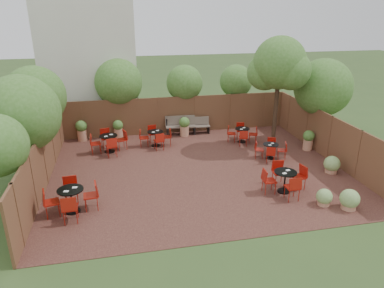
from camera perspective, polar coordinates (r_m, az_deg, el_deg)
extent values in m
plane|color=#354F23|center=(15.00, 0.92, -4.20)|extent=(80.00, 80.00, 0.00)
cube|color=#341715|center=(15.00, 0.92, -4.16)|extent=(12.00, 10.00, 0.02)
cube|color=#52341E|center=(19.26, -2.32, 4.69)|extent=(12.00, 0.08, 2.00)
cube|color=#52341E|center=(14.61, -22.71, -2.34)|extent=(0.08, 10.00, 2.00)
cube|color=#52341E|center=(16.89, 21.22, 0.91)|extent=(0.08, 10.00, 2.00)
cube|color=beige|center=(21.44, -16.15, 13.75)|extent=(5.00, 4.00, 8.00)
sphere|color=#3A6721|center=(17.03, -23.85, 7.01)|extent=(2.64, 2.64, 2.64)
sphere|color=#3A6721|center=(14.15, -25.72, 4.40)|extent=(2.79, 2.79, 2.79)
sphere|color=#3A6721|center=(19.30, -11.70, 9.63)|extent=(2.47, 2.47, 2.47)
sphere|color=#3A6721|center=(19.55, -1.22, 9.73)|extent=(1.96, 1.96, 1.96)
sphere|color=#3A6721|center=(20.49, 7.08, 9.99)|extent=(1.84, 1.84, 1.84)
sphere|color=#3A6721|center=(18.37, 20.27, 8.50)|extent=(2.76, 2.76, 2.76)
cylinder|color=black|center=(17.15, 13.32, 6.16)|extent=(0.24, 0.24, 4.29)
sphere|color=#3A6721|center=(16.79, 13.88, 12.54)|extent=(2.37, 2.37, 2.37)
sphere|color=#3A6721|center=(17.02, 11.61, 11.20)|extent=(1.66, 1.66, 1.66)
sphere|color=#3A6721|center=(16.65, 15.64, 11.27)|extent=(1.73, 1.73, 1.73)
cube|color=brown|center=(19.00, -1.80, 2.83)|extent=(1.63, 0.56, 0.05)
cube|color=brown|center=(19.12, -1.92, 3.85)|extent=(1.61, 0.19, 0.49)
cube|color=black|center=(18.98, -3.96, 1.98)|extent=(0.09, 0.49, 0.43)
cube|color=black|center=(19.21, 0.35, 2.27)|extent=(0.09, 0.49, 0.43)
cube|color=brown|center=(19.18, 0.76, 2.85)|extent=(1.43, 0.46, 0.05)
cube|color=brown|center=(19.28, 0.64, 3.74)|extent=(1.43, 0.13, 0.43)
cube|color=black|center=(19.13, -1.14, 2.10)|extent=(0.07, 0.43, 0.38)
cube|color=black|center=(19.39, 2.62, 2.35)|extent=(0.07, 0.43, 0.38)
cylinder|color=black|center=(12.70, -18.52, -10.16)|extent=(0.49, 0.49, 0.03)
cylinder|color=black|center=(12.50, -18.73, -8.59)|extent=(0.06, 0.06, 0.78)
cylinder|color=black|center=(12.32, -18.94, -6.96)|extent=(0.85, 0.85, 0.03)
cube|color=white|center=(12.37, -18.30, -6.63)|extent=(0.17, 0.13, 0.02)
cube|color=white|center=(12.21, -19.55, -7.17)|extent=(0.17, 0.13, 0.02)
cylinder|color=black|center=(18.25, 7.98, 0.38)|extent=(0.43, 0.43, 0.03)
cylinder|color=black|center=(18.14, 8.03, 1.40)|extent=(0.05, 0.05, 0.68)
cylinder|color=black|center=(18.03, 8.08, 2.44)|extent=(0.73, 0.73, 0.03)
cube|color=white|center=(18.13, 8.35, 2.60)|extent=(0.15, 0.12, 0.01)
cube|color=white|center=(17.89, 7.92, 2.37)|extent=(0.15, 0.12, 0.01)
cylinder|color=black|center=(17.66, -5.84, -0.23)|extent=(0.44, 0.44, 0.03)
cylinder|color=black|center=(17.54, -5.88, 0.87)|extent=(0.05, 0.05, 0.71)
cylinder|color=black|center=(17.42, -5.92, 1.99)|extent=(0.77, 0.77, 0.03)
cube|color=white|center=(17.50, -5.56, 2.17)|extent=(0.14, 0.10, 0.02)
cube|color=white|center=(17.29, -6.21, 1.91)|extent=(0.14, 0.10, 0.02)
cylinder|color=black|center=(13.70, 14.49, -7.32)|extent=(0.48, 0.48, 0.03)
cylinder|color=black|center=(13.52, 14.63, -5.88)|extent=(0.05, 0.05, 0.76)
cylinder|color=black|center=(13.36, 14.78, -4.39)|extent=(0.82, 0.82, 0.03)
cube|color=white|center=(13.47, 15.13, -4.08)|extent=(0.15, 0.11, 0.02)
cube|color=white|center=(13.20, 14.61, -4.57)|extent=(0.15, 0.11, 0.02)
cylinder|color=black|center=(17.27, -13.06, -1.17)|extent=(0.48, 0.48, 0.03)
cylinder|color=black|center=(17.13, -13.16, 0.04)|extent=(0.06, 0.06, 0.77)
cylinder|color=black|center=(17.00, -13.27, 1.29)|extent=(0.84, 0.84, 0.03)
cube|color=white|center=(17.07, -12.83, 1.50)|extent=(0.18, 0.15, 0.02)
cube|color=white|center=(16.87, -13.65, 1.20)|extent=(0.18, 0.15, 0.02)
cylinder|color=black|center=(16.50, 12.36, -2.18)|extent=(0.40, 0.40, 0.03)
cylinder|color=black|center=(16.38, 12.45, -1.14)|extent=(0.05, 0.05, 0.64)
cylinder|color=black|center=(16.26, 12.54, -0.07)|extent=(0.69, 0.69, 0.03)
cube|color=white|center=(16.36, 12.79, 0.11)|extent=(0.15, 0.13, 0.01)
cube|color=white|center=(16.13, 12.40, -0.16)|extent=(0.15, 0.13, 0.01)
cylinder|color=#B07658|center=(18.96, -11.70, 1.69)|extent=(0.44, 0.44, 0.50)
sphere|color=#3A6721|center=(18.82, -11.80, 2.98)|extent=(0.53, 0.53, 0.53)
cylinder|color=#B07658|center=(18.89, -1.23, 2.10)|extent=(0.47, 0.47, 0.53)
sphere|color=#3A6721|center=(18.74, -1.24, 3.49)|extent=(0.56, 0.56, 0.56)
cylinder|color=#B07658|center=(19.06, -17.19, 1.35)|extent=(0.48, 0.48, 0.55)
sphere|color=#3A6721|center=(18.91, -17.35, 2.75)|extent=(0.58, 0.58, 0.58)
cylinder|color=#B07658|center=(17.86, 18.06, -0.12)|extent=(0.44, 0.44, 0.51)
sphere|color=#3A6721|center=(17.72, 18.22, 1.24)|extent=(0.53, 0.53, 0.53)
cylinder|color=#B07658|center=(13.27, 23.80, -9.05)|extent=(0.48, 0.48, 0.22)
sphere|color=#749A4F|center=(13.15, 23.97, -8.02)|extent=(0.65, 0.65, 0.65)
cylinder|color=#B07658|center=(13.20, 20.33, -8.77)|extent=(0.40, 0.40, 0.18)
sphere|color=#749A4F|center=(13.10, 20.45, -7.90)|extent=(0.54, 0.54, 0.54)
cylinder|color=#B07658|center=(15.79, 21.40, -3.89)|extent=(0.48, 0.48, 0.22)
sphere|color=#749A4F|center=(15.68, 21.53, -2.98)|extent=(0.66, 0.66, 0.66)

